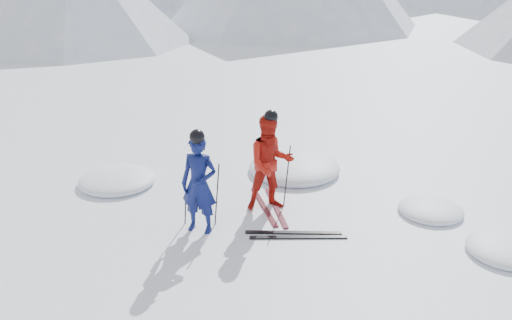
# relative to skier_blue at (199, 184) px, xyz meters

# --- Properties ---
(ground) EXTENTS (160.00, 160.00, 0.00)m
(ground) POSITION_rel_skier_blue_xyz_m (2.70, 0.26, -0.89)
(ground) COLOR white
(ground) RESTS_ON ground
(skier_blue) EXTENTS (0.71, 0.52, 1.78)m
(skier_blue) POSITION_rel_skier_blue_xyz_m (0.00, 0.00, 0.00)
(skier_blue) COLOR #0D154F
(skier_blue) RESTS_ON ground
(skier_red) EXTENTS (1.10, 0.99, 1.86)m
(skier_red) POSITION_rel_skier_blue_xyz_m (1.10, 1.07, 0.04)
(skier_red) COLOR #AF160E
(skier_red) RESTS_ON ground
(pole_blue_left) EXTENTS (0.12, 0.08, 1.19)m
(pole_blue_left) POSITION_rel_skier_blue_xyz_m (-0.30, 0.15, -0.30)
(pole_blue_left) COLOR black
(pole_blue_left) RESTS_ON ground
(pole_blue_right) EXTENTS (0.12, 0.07, 1.19)m
(pole_blue_right) POSITION_rel_skier_blue_xyz_m (0.25, 0.25, -0.30)
(pole_blue_right) COLOR black
(pole_blue_right) RESTS_ON ground
(pole_red_left) EXTENTS (0.12, 0.10, 1.24)m
(pole_red_left) POSITION_rel_skier_blue_xyz_m (0.80, 1.32, -0.27)
(pole_red_left) COLOR black
(pole_red_left) RESTS_ON ground
(pole_red_right) EXTENTS (0.12, 0.09, 1.24)m
(pole_red_right) POSITION_rel_skier_blue_xyz_m (1.40, 1.22, -0.27)
(pole_red_right) COLOR black
(pole_red_right) RESTS_ON ground
(ski_worn_left) EXTENTS (0.77, 1.59, 0.03)m
(ski_worn_left) POSITION_rel_skier_blue_xyz_m (0.98, 1.07, -0.88)
(ski_worn_left) COLOR black
(ski_worn_left) RESTS_ON ground
(ski_worn_right) EXTENTS (0.66, 1.63, 0.03)m
(ski_worn_right) POSITION_rel_skier_blue_xyz_m (1.22, 1.07, -0.88)
(ski_worn_right) COLOR black
(ski_worn_right) RESTS_ON ground
(ski_loose_a) EXTENTS (1.70, 0.33, 0.03)m
(ski_loose_a) POSITION_rel_skier_blue_xyz_m (1.64, 0.14, -0.88)
(ski_loose_a) COLOR black
(ski_loose_a) RESTS_ON ground
(ski_loose_b) EXTENTS (1.69, 0.39, 0.03)m
(ski_loose_b) POSITION_rel_skier_blue_xyz_m (1.74, -0.01, -0.88)
(ski_loose_b) COLOR black
(ski_loose_b) RESTS_ON ground
(snow_lumps) EXTENTS (8.92, 4.53, 0.45)m
(snow_lumps) POSITION_rel_skier_blue_xyz_m (1.23, 2.07, -0.89)
(snow_lumps) COLOR white
(snow_lumps) RESTS_ON ground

